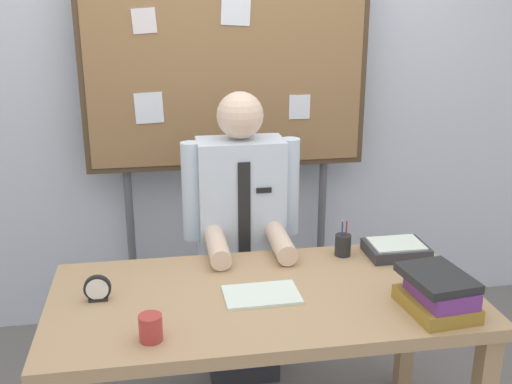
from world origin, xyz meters
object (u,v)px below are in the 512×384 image
open_notebook (261,295)px  bulletin_board (227,69)px  pen_holder (343,245)px  book_stack (438,293)px  coffee_mug (151,328)px  paper_tray (396,249)px  desk (264,314)px  person (241,250)px  desk_clock (98,289)px

open_notebook → bulletin_board: bearing=89.3°
open_notebook → pen_holder: pen_holder is taller
book_stack → open_notebook: bearing=160.5°
coffee_mug → paper_tray: size_ratio=0.35×
book_stack → coffee_mug: (-1.02, -0.03, -0.02)m
desk → pen_holder: bearing=36.3°
pen_holder → person: bearing=142.2°
book_stack → desk_clock: size_ratio=2.97×
open_notebook → pen_holder: size_ratio=1.78×
bulletin_board → coffee_mug: bearing=-107.5°
book_stack → coffee_mug: size_ratio=3.29×
person → pen_holder: size_ratio=8.95×
desk_clock → coffee_mug: desk_clock is taller
coffee_mug → open_notebook: bearing=30.2°
desk → coffee_mug: 0.52m
person → book_stack: bearing=-54.9°
bulletin_board → coffee_mug: (-0.43, -1.36, -0.68)m
bulletin_board → pen_holder: bulletin_board is taller
person → open_notebook: size_ratio=5.02×
pen_holder → paper_tray: pen_holder is taller
person → open_notebook: (-0.01, -0.63, 0.09)m
book_stack → paper_tray: (0.04, 0.50, -0.04)m
person → bulletin_board: 0.94m
desk → person: (0.00, 0.61, 0.01)m
paper_tray → desk_clock: bearing=-170.5°
book_stack → desk_clock: (-1.22, 0.28, -0.02)m
desk → coffee_mug: size_ratio=17.91×
desk → book_stack: 0.66m
bulletin_board → paper_tray: size_ratio=7.90×
coffee_mug → paper_tray: (1.06, 0.52, -0.02)m
book_stack → coffee_mug: 1.02m
desk_clock → pen_holder: (1.03, 0.25, 0.00)m
open_notebook → desk_clock: size_ratio=2.83×
book_stack → desk_clock: bearing=166.9°
bulletin_board → person: bearing=-90.0°
desk → pen_holder: 0.52m
desk_clock → book_stack: bearing=-13.1°
person → paper_tray: size_ratio=5.51×
desk → book_stack: size_ratio=5.45×
person → paper_tray: person is taller
coffee_mug → pen_holder: pen_holder is taller
coffee_mug → paper_tray: 1.19m
person → coffee_mug: bearing=-116.1°
person → pen_holder: (0.40, -0.31, 0.13)m
desk → person: 0.61m
person → bulletin_board: (-0.00, 0.48, 0.81)m
person → book_stack: size_ratio=4.78×
desk → pen_holder: (0.40, 0.30, 0.14)m
person → open_notebook: bearing=-91.2°
person → bulletin_board: bulletin_board is taller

